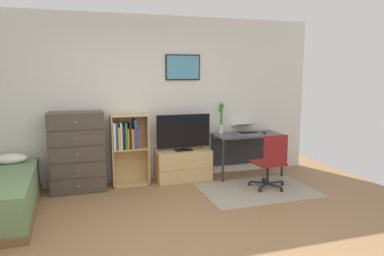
% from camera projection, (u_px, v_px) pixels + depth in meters
% --- Properties ---
extents(ground_plane, '(7.20, 7.20, 0.00)m').
position_uv_depth(ground_plane, '(182.00, 244.00, 3.80)').
color(ground_plane, '#936B44').
extents(wall_back_with_posters, '(6.12, 0.09, 2.70)m').
position_uv_depth(wall_back_with_posters, '(140.00, 99.00, 5.87)').
color(wall_back_with_posters, silver).
rests_on(wall_back_with_posters, ground_plane).
extents(area_rug, '(1.70, 1.20, 0.01)m').
position_uv_depth(area_rug, '(257.00, 190.00, 5.52)').
color(area_rug, '#9E937F').
rests_on(area_rug, ground_plane).
extents(dresser, '(0.81, 0.46, 1.21)m').
position_uv_depth(dresser, '(77.00, 152.00, 5.42)').
color(dresser, '#4C4238').
rests_on(dresser, ground_plane).
extents(bookshelf, '(0.58, 0.30, 1.13)m').
position_uv_depth(bookshelf, '(127.00, 143.00, 5.70)').
color(bookshelf, tan).
rests_on(bookshelf, ground_plane).
extents(tv_stand, '(0.91, 0.41, 0.51)m').
position_uv_depth(tv_stand, '(183.00, 165.00, 6.00)').
color(tv_stand, tan).
rests_on(tv_stand, ground_plane).
extents(television, '(0.90, 0.16, 0.60)m').
position_uv_depth(television, '(184.00, 132.00, 5.89)').
color(television, black).
rests_on(television, tv_stand).
extents(desk, '(1.17, 0.55, 0.74)m').
position_uv_depth(desk, '(245.00, 141.00, 6.29)').
color(desk, '#4C4C4F').
rests_on(desk, ground_plane).
extents(office_chair, '(0.56, 0.58, 0.86)m').
position_uv_depth(office_chair, '(271.00, 160.00, 5.50)').
color(office_chair, '#232326').
rests_on(office_chair, ground_plane).
extents(laptop, '(0.40, 0.43, 0.17)m').
position_uv_depth(laptop, '(246.00, 129.00, 6.28)').
color(laptop, '#B7B7BC').
rests_on(laptop, desk).
extents(computer_mouse, '(0.06, 0.10, 0.03)m').
position_uv_depth(computer_mouse, '(264.00, 132.00, 6.25)').
color(computer_mouse, '#262628').
rests_on(computer_mouse, desk).
extents(bamboo_vase, '(0.10, 0.09, 0.53)m').
position_uv_depth(bamboo_vase, '(221.00, 118.00, 6.19)').
color(bamboo_vase, silver).
rests_on(bamboo_vase, desk).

